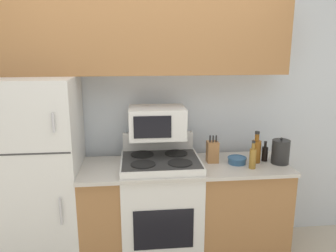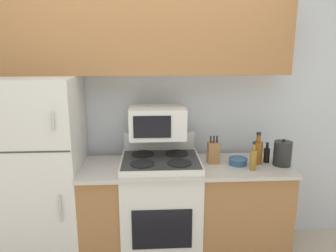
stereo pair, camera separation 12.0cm
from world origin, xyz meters
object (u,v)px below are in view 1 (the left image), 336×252
at_px(stove, 161,208).
at_px(knife_block, 212,152).
at_px(bottle_vinegar, 253,158).
at_px(bottle_soy_sauce, 265,153).
at_px(microwave, 157,122).
at_px(bowl, 237,160).
at_px(refrigerator, 43,176).
at_px(bottle_whiskey, 256,150).
at_px(kettle, 281,152).

xyz_separation_m(stove, knife_block, (0.46, 0.04, 0.50)).
height_order(bottle_vinegar, bottle_soy_sauce, bottle_vinegar).
bearing_deg(stove, bottle_soy_sauce, 1.58).
bearing_deg(microwave, bowl, -9.85).
height_order(refrigerator, microwave, refrigerator).
bearing_deg(bottle_whiskey, kettle, -13.10).
height_order(bottle_whiskey, bottle_soy_sauce, bottle_whiskey).
xyz_separation_m(knife_block, bottle_vinegar, (0.29, -0.19, -0.00)).
distance_m(microwave, bottle_whiskey, 0.90).
height_order(bottle_whiskey, kettle, bottle_whiskey).
height_order(refrigerator, bottle_vinegar, refrigerator).
distance_m(stove, kettle, 1.16).
distance_m(knife_block, bottle_whiskey, 0.38).
xyz_separation_m(stove, bottle_vinegar, (0.76, -0.14, 0.50)).
relative_size(bottle_vinegar, bottle_whiskey, 0.86).
relative_size(bottle_vinegar, bottle_soy_sauce, 1.33).
distance_m(bottle_vinegar, bottle_whiskey, 0.16).
height_order(knife_block, bowl, knife_block).
height_order(stove, bottle_vinegar, bottle_vinegar).
relative_size(stove, bottle_vinegar, 4.65).
xyz_separation_m(refrigerator, bowl, (1.66, -0.06, 0.10)).
distance_m(microwave, knife_block, 0.55).
relative_size(refrigerator, bottle_soy_sauce, 9.18).
xyz_separation_m(microwave, bottle_soy_sauce, (0.95, -0.08, -0.29)).
bearing_deg(refrigerator, kettle, -2.58).
bearing_deg(microwave, bottle_vinegar, -17.58).
distance_m(refrigerator, bowl, 1.66).
height_order(microwave, kettle, microwave).
xyz_separation_m(stove, bottle_whiskey, (0.84, -0.00, 0.51)).
xyz_separation_m(microwave, bottle_whiskey, (0.86, -0.11, -0.25)).
bearing_deg(bottle_soy_sauce, microwave, 175.39).
distance_m(knife_block, bowl, 0.22).
xyz_separation_m(knife_block, bottle_soy_sauce, (0.47, -0.02, -0.02)).
relative_size(refrigerator, stove, 1.48).
xyz_separation_m(microwave, bowl, (0.69, -0.12, -0.33)).
height_order(refrigerator, bowl, refrigerator).
height_order(bowl, bottle_whiskey, bottle_whiskey).
height_order(bowl, bottle_soy_sauce, bottle_soy_sauce).
distance_m(refrigerator, bottle_vinegar, 1.76).
bearing_deg(bottle_soy_sauce, bowl, -170.85).
bearing_deg(bowl, kettle, -5.18).
bearing_deg(bottle_soy_sauce, knife_block, 177.70).
distance_m(refrigerator, stove, 1.04).
relative_size(bowl, bottle_soy_sauce, 0.91).
bearing_deg(stove, bottle_vinegar, -10.76).
bearing_deg(bottle_whiskey, bowl, -175.67).
bearing_deg(refrigerator, knife_block, 0.14).
xyz_separation_m(bowl, bottle_whiskey, (0.17, 0.01, 0.08)).
distance_m(microwave, bowl, 0.77).
xyz_separation_m(refrigerator, bottle_soy_sauce, (1.92, -0.02, 0.14)).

